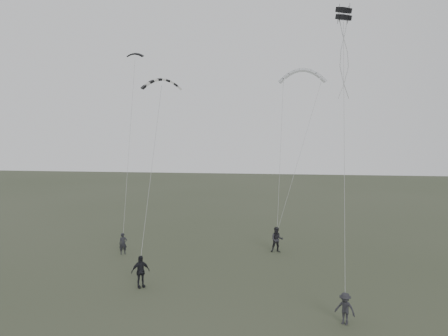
# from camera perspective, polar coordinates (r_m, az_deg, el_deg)

# --- Properties ---
(ground) EXTENTS (140.00, 140.00, 0.00)m
(ground) POSITION_cam_1_polar(r_m,az_deg,el_deg) (26.67, -4.15, -15.73)
(ground) COLOR #373F2A
(ground) RESTS_ON ground
(flyer_left) EXTENTS (0.70, 0.62, 1.62)m
(flyer_left) POSITION_cam_1_polar(r_m,az_deg,el_deg) (34.54, -13.05, -9.60)
(flyer_left) COLOR black
(flyer_left) RESTS_ON ground
(flyer_right) EXTENTS (1.02, 0.84, 1.96)m
(flyer_right) POSITION_cam_1_polar(r_m,az_deg,el_deg) (34.42, 6.93, -9.27)
(flyer_right) COLOR black
(flyer_right) RESTS_ON ground
(flyer_center) EXTENTS (1.19, 1.06, 1.94)m
(flyer_center) POSITION_cam_1_polar(r_m,az_deg,el_deg) (27.33, -10.86, -13.13)
(flyer_center) COLOR black
(flyer_center) RESTS_ON ground
(flyer_far) EXTENTS (1.17, 1.00, 1.57)m
(flyer_far) POSITION_cam_1_polar(r_m,az_deg,el_deg) (22.99, 15.52, -17.27)
(flyer_far) COLOR #232227
(flyer_far) RESTS_ON ground
(kite_dark_small) EXTENTS (1.38, 0.61, 0.57)m
(kite_dark_small) POSITION_cam_1_polar(r_m,az_deg,el_deg) (37.86, -11.55, 14.40)
(kite_dark_small) COLOR black
(kite_dark_small) RESTS_ON flyer_left
(kite_pale_large) EXTENTS (4.19, 1.69, 1.88)m
(kite_pale_large) POSITION_cam_1_polar(r_m,az_deg,el_deg) (39.59, 10.20, 12.50)
(kite_pale_large) COLOR #B0B4B6
(kite_pale_large) RESTS_ON flyer_right
(kite_striped) EXTENTS (2.91, 1.88, 1.22)m
(kite_striped) POSITION_cam_1_polar(r_m,az_deg,el_deg) (31.06, -8.15, 11.37)
(kite_striped) COLOR black
(kite_striped) RESTS_ON flyer_center
(kite_box) EXTENTS (1.10, 1.13, 0.90)m
(kite_box) POSITION_cam_1_polar(r_m,az_deg,el_deg) (30.12, 15.36, 18.86)
(kite_box) COLOR black
(kite_box) RESTS_ON flyer_far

